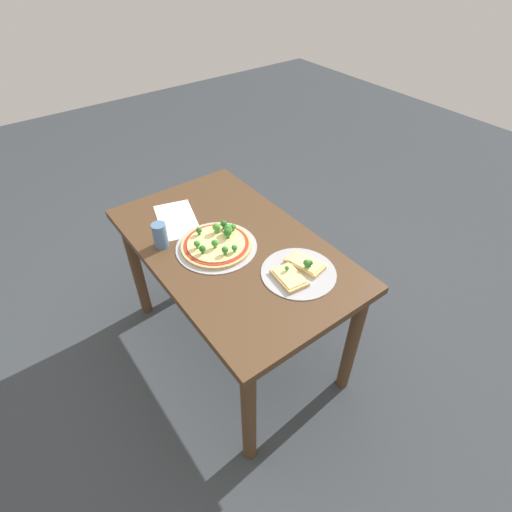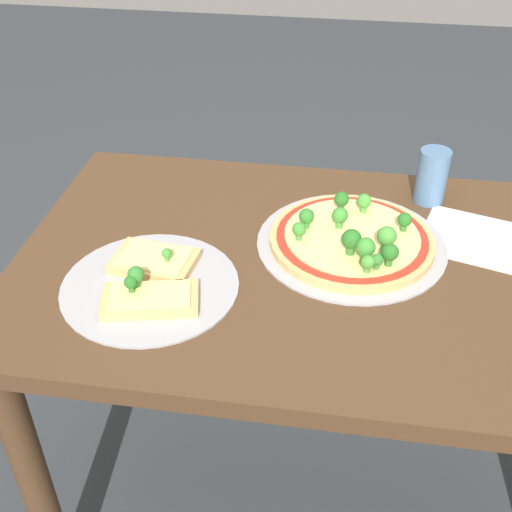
% 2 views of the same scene
% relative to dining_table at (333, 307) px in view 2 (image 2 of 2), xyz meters
% --- Properties ---
extents(ground_plane, '(8.00, 8.00, 0.00)m').
position_rel_dining_table_xyz_m(ground_plane, '(0.00, 0.00, -0.61)').
color(ground_plane, '#33383D').
extents(dining_table, '(1.18, 0.70, 0.72)m').
position_rel_dining_table_xyz_m(dining_table, '(0.00, 0.00, 0.00)').
color(dining_table, '#4C331E').
rests_on(dining_table, ground_plane).
extents(pizza_tray_whole, '(0.36, 0.36, 0.07)m').
position_rel_dining_table_xyz_m(pizza_tray_whole, '(0.03, 0.06, 0.12)').
color(pizza_tray_whole, '#A3A3A8').
rests_on(pizza_tray_whole, dining_table).
extents(pizza_tray_slice, '(0.31, 0.31, 0.06)m').
position_rel_dining_table_xyz_m(pizza_tray_slice, '(-0.31, -0.12, 0.12)').
color(pizza_tray_slice, '#A3A3A8').
rests_on(pizza_tray_slice, dining_table).
extents(drinking_cup, '(0.06, 0.06, 0.11)m').
position_rel_dining_table_xyz_m(drinking_cup, '(0.18, 0.25, 0.16)').
color(drinking_cup, '#4C7099').
rests_on(drinking_cup, dining_table).
extents(paper_menu, '(0.34, 0.25, 0.00)m').
position_rel_dining_table_xyz_m(paper_menu, '(0.31, 0.10, 0.11)').
color(paper_menu, white).
rests_on(paper_menu, dining_table).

